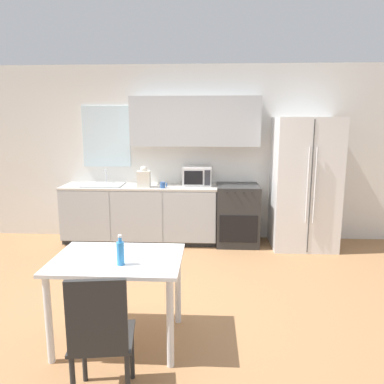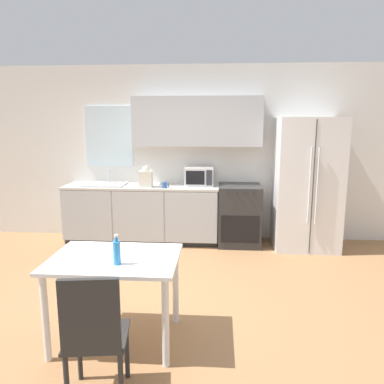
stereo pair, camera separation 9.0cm
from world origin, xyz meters
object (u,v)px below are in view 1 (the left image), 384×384
oven_range (237,215)px  dining_table (118,271)px  refrigerator (304,183)px  coffee_mug (163,185)px  microwave (197,176)px  dining_chair_near (100,332)px  drink_bottle (120,253)px

oven_range → dining_table: 2.91m
refrigerator → coffee_mug: bearing=-177.2°
coffee_mug → oven_range: bearing=8.3°
refrigerator → coffee_mug: refrigerator is taller
microwave → coffee_mug: bearing=-151.7°
oven_range → coffee_mug: size_ratio=8.57×
dining_table → refrigerator: bearing=50.7°
dining_chair_near → microwave: bearing=74.5°
microwave → dining_table: size_ratio=0.41×
coffee_mug → dining_table: coffee_mug is taller
oven_range → dining_table: oven_range is taller
refrigerator → coffee_mug: (-2.07, -0.10, -0.02)m
microwave → oven_range: bearing=-9.7°
refrigerator → dining_chair_near: bearing=-121.5°
microwave → dining_table: (-0.55, -2.76, -0.40)m
microwave → drink_bottle: bearing=-99.5°
oven_range → dining_chair_near: dining_chair_near is taller
oven_range → refrigerator: 1.09m
dining_chair_near → coffee_mug: bearing=82.5°
dining_table → drink_bottle: 0.27m
microwave → drink_bottle: microwave is taller
oven_range → dining_table: size_ratio=0.86×
coffee_mug → dining_chair_near: (0.01, -3.26, -0.39)m
microwave → dining_chair_near: size_ratio=0.46×
dining_table → dining_chair_near: size_ratio=1.14×
dining_table → drink_bottle: (0.06, -0.15, 0.22)m
microwave → drink_bottle: size_ratio=1.78×
refrigerator → drink_bottle: (-2.06, -2.75, -0.11)m
oven_range → coffee_mug: 1.22m
drink_bottle → microwave: bearing=80.5°
microwave → dining_chair_near: 3.59m
microwave → dining_table: bearing=-101.3°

